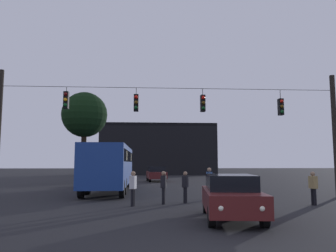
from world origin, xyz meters
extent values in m
plane|color=black|center=(0.00, 24.50, 0.00)|extent=(168.00, 168.00, 0.00)
cylinder|color=black|center=(9.41, 12.06, 3.51)|extent=(0.28, 0.28, 7.02)
cylinder|color=black|center=(0.00, 12.06, 6.13)|extent=(18.81, 0.02, 0.02)
cylinder|color=black|center=(-5.85, 12.06, 5.98)|extent=(0.03, 0.03, 0.27)
cube|color=black|center=(-5.85, 12.06, 5.37)|extent=(0.26, 0.32, 0.95)
sphere|color=#510A0A|center=(-5.85, 11.88, 5.67)|extent=(0.20, 0.20, 0.20)
sphere|color=orange|center=(-5.85, 11.88, 5.37)|extent=(0.20, 0.20, 0.20)
sphere|color=#0C4219|center=(-5.85, 11.88, 5.07)|extent=(0.20, 0.20, 0.20)
cylinder|color=black|center=(-2.00, 12.06, 5.93)|extent=(0.03, 0.03, 0.38)
cube|color=black|center=(-2.00, 12.06, 5.26)|extent=(0.26, 0.32, 0.95)
sphere|color=red|center=(-2.00, 11.88, 5.56)|extent=(0.20, 0.20, 0.20)
sphere|color=#5B3D0C|center=(-2.00, 11.88, 5.26)|extent=(0.20, 0.20, 0.20)
sphere|color=#0C4219|center=(-2.00, 11.88, 4.96)|extent=(0.20, 0.20, 0.20)
cylinder|color=black|center=(1.76, 12.06, 5.94)|extent=(0.03, 0.03, 0.36)
cube|color=black|center=(1.76, 12.06, 5.28)|extent=(0.26, 0.32, 0.95)
sphere|color=red|center=(1.76, 11.88, 5.58)|extent=(0.20, 0.20, 0.20)
sphere|color=#5B3D0C|center=(1.76, 11.88, 5.28)|extent=(0.20, 0.20, 0.20)
sphere|color=#0C4219|center=(1.76, 11.88, 4.98)|extent=(0.20, 0.20, 0.20)
cylinder|color=black|center=(6.27, 12.06, 5.85)|extent=(0.03, 0.03, 0.53)
cube|color=black|center=(6.27, 12.06, 5.12)|extent=(0.26, 0.32, 0.95)
sphere|color=red|center=(6.27, 11.88, 5.42)|extent=(0.20, 0.20, 0.20)
sphere|color=#5B3D0C|center=(6.27, 11.88, 5.12)|extent=(0.20, 0.20, 0.20)
sphere|color=#0C4219|center=(6.27, 11.88, 4.82)|extent=(0.20, 0.20, 0.20)
cube|color=navy|center=(-3.87, 16.59, 1.75)|extent=(2.57, 11.01, 2.50)
cube|color=black|center=(-3.87, 16.59, 2.36)|extent=(2.60, 10.35, 0.70)
cylinder|color=black|center=(-5.01, 20.55, 0.50)|extent=(0.29, 1.00, 1.00)
cylinder|color=black|center=(-2.79, 20.56, 0.50)|extent=(0.29, 1.00, 1.00)
cylinder|color=black|center=(-4.97, 14.39, 0.50)|extent=(0.29, 1.00, 1.00)
cylinder|color=black|center=(-2.75, 14.40, 0.50)|extent=(0.29, 1.00, 1.00)
cylinder|color=black|center=(-4.96, 12.41, 0.50)|extent=(0.29, 1.00, 1.00)
cylinder|color=black|center=(-2.74, 12.42, 0.50)|extent=(0.29, 1.00, 1.00)
cube|color=beige|center=(-3.89, 19.89, 2.36)|extent=(2.56, 0.82, 0.56)
cube|color=beige|center=(-3.86, 13.84, 2.36)|extent=(2.56, 0.82, 0.56)
cube|color=#511919|center=(1.56, 5.27, 0.66)|extent=(2.29, 4.48, 0.68)
cube|color=black|center=(1.58, 5.41, 1.26)|extent=(1.84, 2.49, 0.52)
cylinder|color=black|center=(2.18, 3.76, 0.32)|extent=(0.29, 0.66, 0.64)
cylinder|color=black|center=(0.61, 3.95, 0.32)|extent=(0.29, 0.66, 0.64)
cylinder|color=black|center=(2.51, 6.58, 0.32)|extent=(0.29, 0.66, 0.64)
cylinder|color=black|center=(0.94, 6.77, 0.32)|extent=(0.29, 0.66, 0.64)
sphere|color=white|center=(1.89, 3.11, 0.66)|extent=(0.18, 0.18, 0.18)
sphere|color=white|center=(0.74, 3.25, 0.66)|extent=(0.18, 0.18, 0.18)
cube|color=#511919|center=(-0.43, 28.54, 0.66)|extent=(2.13, 4.43, 0.68)
cube|color=black|center=(-0.42, 28.39, 1.26)|extent=(1.76, 2.44, 0.52)
cylinder|color=black|center=(-1.33, 29.90, 0.32)|extent=(0.27, 0.66, 0.64)
cylinder|color=black|center=(0.25, 30.02, 0.32)|extent=(0.27, 0.66, 0.64)
cylinder|color=black|center=(-1.11, 27.07, 0.32)|extent=(0.27, 0.66, 0.64)
cylinder|color=black|center=(0.47, 27.19, 0.32)|extent=(0.27, 0.66, 0.64)
sphere|color=white|center=(-1.17, 30.59, 0.66)|extent=(0.18, 0.18, 0.18)
sphere|color=white|center=(-0.02, 30.68, 0.66)|extent=(0.18, 0.18, 0.18)
cylinder|color=black|center=(-2.01, 8.87, 0.39)|extent=(0.14, 0.14, 0.77)
cylinder|color=black|center=(-1.97, 9.03, 0.39)|extent=(0.14, 0.14, 0.77)
cube|color=silver|center=(-1.99, 8.95, 1.06)|extent=(0.32, 0.41, 0.58)
sphere|color=#8C6B51|center=(-1.99, 8.95, 1.45)|extent=(0.21, 0.21, 0.21)
cylinder|color=black|center=(-0.57, 9.66, 0.38)|extent=(0.14, 0.14, 0.76)
cylinder|color=black|center=(-0.59, 9.51, 0.38)|extent=(0.14, 0.14, 0.76)
cube|color=black|center=(-0.58, 9.58, 1.05)|extent=(0.30, 0.40, 0.57)
sphere|color=#8C6B51|center=(-0.58, 9.58, 1.44)|extent=(0.21, 0.21, 0.21)
cylinder|color=black|center=(1.95, 11.52, 0.42)|extent=(0.14, 0.14, 0.83)
cylinder|color=black|center=(1.97, 11.36, 0.42)|extent=(0.14, 0.14, 0.83)
cube|color=#2D4C7F|center=(1.96, 11.44, 1.14)|extent=(0.28, 0.39, 0.62)
sphere|color=#8C6B51|center=(1.96, 11.44, 1.56)|extent=(0.22, 0.22, 0.22)
cylinder|color=black|center=(6.29, 8.87, 0.38)|extent=(0.14, 0.14, 0.76)
cylinder|color=black|center=(6.31, 8.71, 0.38)|extent=(0.14, 0.14, 0.76)
cube|color=#997F4C|center=(6.30, 8.79, 1.04)|extent=(0.30, 0.40, 0.57)
sphere|color=#8C6B51|center=(6.30, 8.79, 1.43)|extent=(0.20, 0.20, 0.20)
cylinder|color=black|center=(0.47, 9.91, 0.37)|extent=(0.14, 0.14, 0.75)
cylinder|color=black|center=(0.53, 10.06, 0.37)|extent=(0.14, 0.14, 0.75)
cube|color=black|center=(0.50, 9.98, 1.03)|extent=(0.36, 0.42, 0.56)
sphere|color=#8C6B51|center=(0.50, 9.98, 1.41)|extent=(0.20, 0.20, 0.20)
cube|color=black|center=(0.37, 49.63, 3.85)|extent=(18.60, 8.75, 7.71)
cube|color=black|center=(0.37, 49.63, 7.96)|extent=(18.60, 8.75, 0.50)
cylinder|color=black|center=(-7.26, 24.75, 2.46)|extent=(0.48, 0.48, 4.92)
sphere|color=black|center=(-7.26, 24.75, 6.40)|extent=(4.22, 4.22, 4.22)
camera|label=1|loc=(-1.34, -6.18, 1.95)|focal=35.29mm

